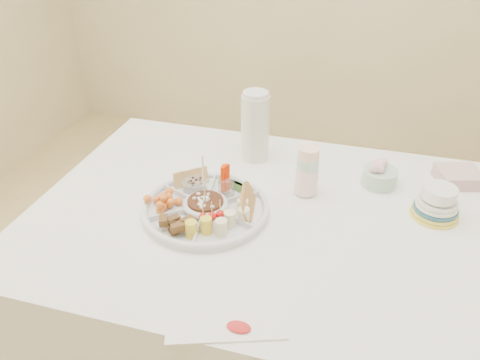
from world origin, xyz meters
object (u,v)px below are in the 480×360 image
(party_tray, at_px, (206,206))
(plate_stack, at_px, (437,204))
(dining_table, at_px, (275,303))
(thermos, at_px, (255,125))

(party_tray, xyz_separation_m, plate_stack, (0.67, 0.17, 0.02))
(dining_table, height_order, plate_stack, plate_stack)
(dining_table, distance_m, plate_stack, 0.63)
(dining_table, xyz_separation_m, thermos, (-0.16, 0.32, 0.51))
(plate_stack, bearing_deg, thermos, 161.94)
(dining_table, bearing_deg, plate_stack, 15.38)
(thermos, bearing_deg, dining_table, -63.11)
(dining_table, relative_size, party_tray, 4.00)
(dining_table, relative_size, thermos, 5.85)
(party_tray, height_order, plate_stack, plate_stack)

